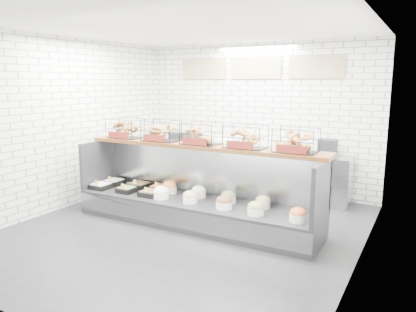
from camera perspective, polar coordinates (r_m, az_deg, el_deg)
The scene contains 5 objects.
ground at distance 6.30m, azimuth -3.37°, elevation -10.36°, with size 5.50×5.50×0.00m, color black.
room_shell at distance 6.41m, azimuth -0.65°, elevation 8.84°, with size 5.02×5.51×3.01m.
display_case at distance 6.48m, azimuth -1.86°, elevation -6.69°, with size 4.00×0.90×1.20m.
bagel_shelf at distance 6.39m, azimuth -0.99°, elevation 2.77°, with size 4.10×0.50×0.40m.
prep_counter at distance 8.24m, azimuth 5.65°, elevation -2.00°, with size 4.00×0.60×1.20m.
Camera 1 is at (3.18, -4.96, 2.23)m, focal length 35.00 mm.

